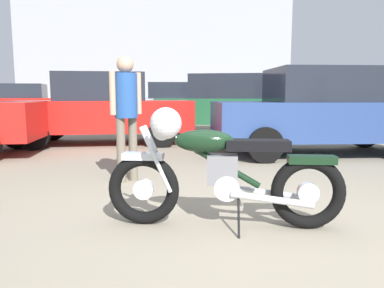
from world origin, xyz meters
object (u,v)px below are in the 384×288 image
white_estate_far (224,103)px  pale_sedan_back (322,112)px  silver_sedan_mid (174,103)px  vintage_motorcycle (218,172)px  red_hatchback_near (22,102)px  bystander (126,106)px  dark_sedan_left (103,109)px

white_estate_far → pale_sedan_back: bearing=118.4°
silver_sedan_mid → vintage_motorcycle: bearing=-88.8°
vintage_motorcycle → red_hatchback_near: bearing=-54.9°
red_hatchback_near → silver_sedan_mid: same height
pale_sedan_back → white_estate_far: (-1.33, 4.21, 0.08)m
bystander → silver_sedan_mid: (0.63, 10.25, -0.18)m
pale_sedan_back → white_estate_far: 4.41m
dark_sedan_left → vintage_motorcycle: bearing=104.6°
red_hatchback_near → white_estate_far: (8.49, -5.88, 0.08)m
pale_sedan_back → silver_sedan_mid: same height
pale_sedan_back → red_hatchback_near: size_ratio=0.95×
vintage_motorcycle → silver_sedan_mid: size_ratio=0.49×
white_estate_far → vintage_motorcycle: bearing=92.5°
pale_sedan_back → red_hatchback_near: (-9.82, 10.08, 0.00)m
vintage_motorcycle → white_estate_far: bearing=-90.8°
pale_sedan_back → white_estate_far: size_ratio=1.02×
bystander → red_hatchback_near: size_ratio=0.37×
dark_sedan_left → white_estate_far: white_estate_far is taller
dark_sedan_left → pale_sedan_back: size_ratio=1.03×
bystander → white_estate_far: bearing=-55.4°
dark_sedan_left → white_estate_far: (3.26, 2.38, 0.08)m
vintage_motorcycle → white_estate_far: white_estate_far is taller
dark_sedan_left → silver_sedan_mid: size_ratio=1.03×
red_hatchback_near → dark_sedan_left: bearing=112.8°
vintage_motorcycle → pale_sedan_back: (2.52, 3.89, 0.34)m
red_hatchback_near → pale_sedan_back: bearing=124.7°
white_estate_far → dark_sedan_left: bearing=46.9°
bystander → silver_sedan_mid: silver_sedan_mid is taller
pale_sedan_back → silver_sedan_mid: (-2.90, 8.12, 0.00)m
dark_sedan_left → pale_sedan_back: bearing=152.9°
pale_sedan_back → bystander: bearing=30.3°
bystander → pale_sedan_back: (3.53, 2.12, -0.18)m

